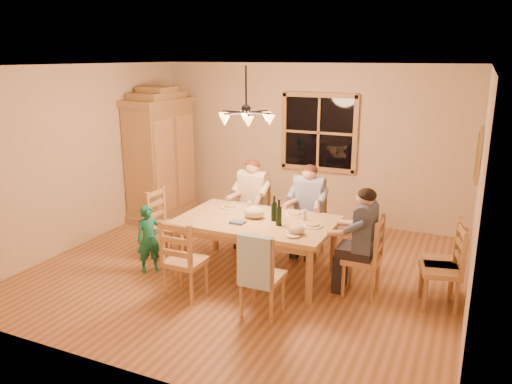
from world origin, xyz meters
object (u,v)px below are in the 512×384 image
at_px(chair_end_right, 361,270).
at_px(wine_bottle_b, 279,213).
at_px(wine_bottle_a, 274,208).
at_px(child, 149,239).
at_px(dining_table, 257,226).
at_px(chair_far_left, 252,225).
at_px(adult_slate_man, 364,228).
at_px(chair_far_right, 308,234).
at_px(chair_spare_back, 439,282).
at_px(armoire, 161,158).
at_px(adult_woman, 252,192).
at_px(chandelier, 246,117).
at_px(chair_spare_front, 440,275).
at_px(chair_near_left, 186,273).
at_px(chair_near_right, 262,289).
at_px(adult_plaid_man, 309,198).
at_px(chair_end_left, 168,237).

relative_size(chair_end_right, wine_bottle_b, 3.00).
relative_size(wine_bottle_a, child, 0.36).
xyz_separation_m(dining_table, child, (-1.34, -0.52, -0.20)).
height_order(chair_far_left, adult_slate_man, adult_slate_man).
distance_m(chair_far_right, chair_end_right, 1.38).
xyz_separation_m(wine_bottle_a, chair_spare_back, (2.06, -0.01, -0.62)).
relative_size(armoire, adult_woman, 2.63).
relative_size(chandelier, child, 0.84).
xyz_separation_m(dining_table, chair_spare_front, (2.28, 0.25, -0.36)).
bearing_deg(chair_near_left, armoire, 129.40).
height_order(chair_near_right, wine_bottle_a, wine_bottle_a).
distance_m(dining_table, wine_bottle_a, 0.35).
relative_size(child, chair_spare_back, 0.93).
distance_m(chandelier, chair_near_right, 2.15).
height_order(dining_table, chair_spare_front, chair_spare_front).
bearing_deg(chair_near_right, chair_far_right, 93.37).
bearing_deg(chair_far_right, chandelier, 57.88).
bearing_deg(adult_plaid_man, chair_far_right, -89.68).
bearing_deg(chair_spare_back, chandelier, 75.29).
distance_m(chair_near_left, adult_slate_man, 2.19).
distance_m(armoire, chair_end_left, 2.15).
distance_m(chandelier, wine_bottle_b, 1.27).
bearing_deg(chair_spare_back, wine_bottle_b, 79.77).
bearing_deg(chair_far_left, armoire, -17.41).
distance_m(chair_far_left, chair_near_right, 2.15).
bearing_deg(chair_far_left, chair_near_right, 117.90).
height_order(child, chair_spare_back, chair_spare_back).
bearing_deg(chair_spare_back, adult_woman, 57.57).
relative_size(chair_end_right, chair_spare_front, 1.00).
height_order(chair_spare_front, chair_spare_back, same).
xyz_separation_m(chair_near_left, chair_spare_back, (2.79, 0.98, 0.00)).
distance_m(chair_near_right, chair_spare_back, 2.04).
relative_size(adult_slate_man, chair_spare_back, 0.88).
bearing_deg(chair_end_right, chair_near_left, 116.57).
xyz_separation_m(wine_bottle_a, wine_bottle_b, (0.12, -0.14, 0.00)).
bearing_deg(armoire, chair_far_right, -12.73).
bearing_deg(chandelier, wine_bottle_b, -16.86).
bearing_deg(chair_end_left, chair_far_left, 136.74).
relative_size(adult_woman, wine_bottle_a, 2.65).
bearing_deg(armoire, chair_near_right, -39.79).
bearing_deg(chair_end_left, chair_far_right, 117.98).
bearing_deg(chair_near_left, wine_bottle_a, 53.82).
distance_m(adult_woman, wine_bottle_b, 1.35).
bearing_deg(chair_far_right, adult_woman, -0.00).
bearing_deg(chair_far_left, adult_woman, 63.75).
relative_size(chair_far_right, adult_plaid_man, 1.13).
xyz_separation_m(chandelier, chair_spare_back, (2.45, -0.03, -1.77)).
relative_size(chair_far_left, adult_woman, 1.13).
xyz_separation_m(armoire, chair_spare_front, (4.87, -1.37, -0.75)).
bearing_deg(adult_plaid_man, chair_end_left, 27.98).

